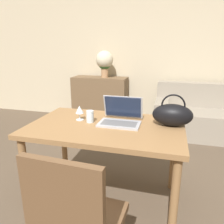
{
  "coord_description": "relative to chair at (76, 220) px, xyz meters",
  "views": [
    {
      "loc": [
        0.52,
        -1.12,
        1.4
      ],
      "look_at": [
        0.07,
        0.56,
        0.87
      ],
      "focal_mm": 35.0,
      "sensor_mm": 36.0,
      "label": 1
    }
  ],
  "objects": [
    {
      "name": "wine_glass",
      "position": [
        -0.34,
        0.88,
        0.34
      ],
      "size": [
        0.07,
        0.07,
        0.13
      ],
      "color": "silver",
      "rests_on": "dining_table"
    },
    {
      "name": "couch",
      "position": [
        1.2,
        2.76,
        -0.21
      ],
      "size": [
        1.93,
        0.77,
        0.82
      ],
      "color": "gray",
      "rests_on": "ground_plane"
    },
    {
      "name": "drinking_glass",
      "position": [
        -0.23,
        0.85,
        0.3
      ],
      "size": [
        0.07,
        0.07,
        0.11
      ],
      "color": "silver",
      "rests_on": "dining_table"
    },
    {
      "name": "chair",
      "position": [
        0.0,
        0.0,
        0.0
      ],
      "size": [
        0.46,
        0.46,
        0.92
      ],
      "rotation": [
        0.0,
        0.0,
        -0.06
      ],
      "color": "brown",
      "rests_on": "ground_plane"
    },
    {
      "name": "sideboard",
      "position": [
        -0.83,
        2.97,
        -0.07
      ],
      "size": [
        1.01,
        0.4,
        0.85
      ],
      "color": "brown",
      "rests_on": "ground_plane"
    },
    {
      "name": "handbag",
      "position": [
        0.47,
        0.94,
        0.35
      ],
      "size": [
        0.33,
        0.19,
        0.27
      ],
      "color": "black",
      "rests_on": "dining_table"
    },
    {
      "name": "dining_table",
      "position": [
        -0.07,
        0.81,
        0.16
      ],
      "size": [
        1.31,
        0.81,
        0.75
      ],
      "color": "olive",
      "rests_on": "ground_plane"
    },
    {
      "name": "wall_back",
      "position": [
        -0.09,
        3.26,
        0.85
      ],
      "size": [
        10.0,
        0.06,
        2.7
      ],
      "color": "beige",
      "rests_on": "ground_plane"
    },
    {
      "name": "laptop",
      "position": [
        0.04,
        0.91,
        0.31
      ],
      "size": [
        0.35,
        0.29,
        0.22
      ],
      "color": "#ADADB2",
      "rests_on": "dining_table"
    },
    {
      "name": "flower_vase",
      "position": [
        -0.73,
        2.95,
        0.64
      ],
      "size": [
        0.31,
        0.31,
        0.47
      ],
      "color": "tan",
      "rests_on": "sideboard"
    }
  ]
}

